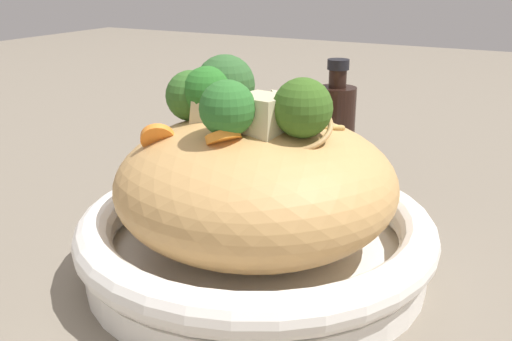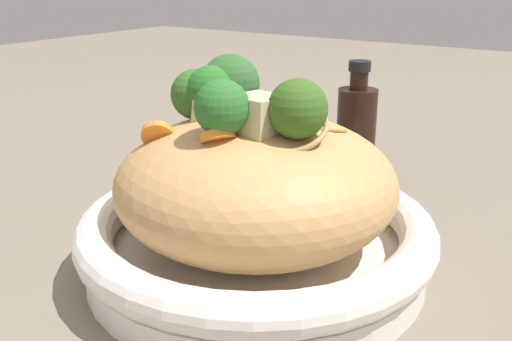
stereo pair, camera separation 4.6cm
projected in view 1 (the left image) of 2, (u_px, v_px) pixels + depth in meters
ground_plane at (256, 268)px, 0.49m from camera, size 3.00×3.00×0.00m
serving_bowl at (256, 239)px, 0.48m from camera, size 0.29×0.29×0.05m
noodle_heap at (256, 183)px, 0.47m from camera, size 0.22×0.22×0.12m
broccoli_florets at (229, 97)px, 0.45m from camera, size 0.16×0.12×0.06m
carrot_coins at (235, 128)px, 0.47m from camera, size 0.09×0.17×0.04m
zucchini_slices at (246, 109)px, 0.49m from camera, size 0.06×0.08×0.04m
chicken_chunks at (260, 115)px, 0.44m from camera, size 0.09×0.10×0.03m
soy_sauce_bottle at (335, 131)px, 0.67m from camera, size 0.04×0.04×0.14m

